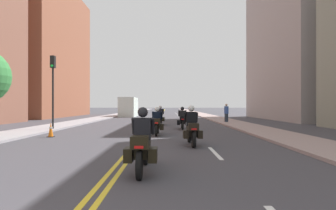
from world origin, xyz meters
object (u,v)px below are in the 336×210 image
(motorcycle_1, at_px, (193,129))
(motorcycle_0, at_px, (143,146))
(parked_truck, at_px, (130,108))
(traffic_light_near, at_px, (54,79))
(pedestrian_0, at_px, (227,113))
(traffic_cone_0, at_px, (52,130))
(motorcycle_2, at_px, (158,123))
(motorcycle_3, at_px, (183,120))
(motorcycle_4, at_px, (161,117))

(motorcycle_1, bearing_deg, motorcycle_0, -111.96)
(motorcycle_1, xyz_separation_m, parked_truck, (-6.78, 28.20, 0.61))
(traffic_light_near, relative_size, pedestrian_0, 2.74)
(motorcycle_1, bearing_deg, traffic_cone_0, 156.34)
(motorcycle_0, height_order, motorcycle_2, motorcycle_0)
(motorcycle_2, distance_m, motorcycle_3, 4.03)
(motorcycle_4, bearing_deg, traffic_cone_0, -121.08)
(motorcycle_3, height_order, motorcycle_4, motorcycle_4)
(traffic_light_near, bearing_deg, parked_truck, 85.27)
(motorcycle_3, xyz_separation_m, motorcycle_4, (-1.65, 3.74, 0.02))
(motorcycle_2, bearing_deg, parked_truck, 102.72)
(parked_truck, bearing_deg, traffic_light_near, -94.73)
(traffic_cone_0, bearing_deg, motorcycle_2, 8.95)
(motorcycle_0, bearing_deg, pedestrian_0, 71.55)
(motorcycle_0, distance_m, motorcycle_2, 8.09)
(motorcycle_4, distance_m, parked_truck, 17.83)
(motorcycle_0, bearing_deg, motorcycle_1, 70.08)
(motorcycle_2, height_order, traffic_light_near, traffic_light_near)
(traffic_light_near, height_order, parked_truck, traffic_light_near)
(traffic_cone_0, bearing_deg, motorcycle_1, -21.87)
(motorcycle_4, height_order, parked_truck, parked_truck)
(traffic_cone_0, xyz_separation_m, traffic_light_near, (-1.48, 3.61, 2.99))
(motorcycle_2, relative_size, traffic_cone_0, 2.93)
(motorcycle_0, distance_m, parked_truck, 32.99)
(motorcycle_1, xyz_separation_m, traffic_cone_0, (-7.10, 2.85, -0.29))
(motorcycle_0, bearing_deg, motorcycle_2, 90.12)
(motorcycle_3, bearing_deg, traffic_cone_0, -145.99)
(motorcycle_3, bearing_deg, motorcycle_2, -112.25)
(motorcycle_3, bearing_deg, motorcycle_1, -88.82)
(motorcycle_4, distance_m, traffic_light_near, 8.82)
(motorcycle_4, relative_size, pedestrian_0, 1.26)
(motorcycle_2, height_order, motorcycle_4, motorcycle_4)
(motorcycle_0, height_order, traffic_light_near, traffic_light_near)
(traffic_light_near, distance_m, parked_truck, 21.92)
(pedestrian_0, bearing_deg, traffic_light_near, 92.08)
(parked_truck, bearing_deg, motorcycle_2, -78.04)
(traffic_cone_0, relative_size, parked_truck, 0.12)
(motorcycle_1, bearing_deg, motorcycle_4, 96.48)
(motorcycle_1, relative_size, traffic_cone_0, 2.88)
(traffic_cone_0, bearing_deg, motorcycle_4, 56.57)
(motorcycle_4, xyz_separation_m, traffic_light_near, (-6.96, -4.69, 2.71))
(motorcycle_4, bearing_deg, traffic_light_near, -143.68)
(motorcycle_3, xyz_separation_m, traffic_cone_0, (-7.12, -4.56, -0.26))
(motorcycle_3, distance_m, traffic_cone_0, 8.46)
(traffic_light_near, bearing_deg, pedestrian_0, 28.51)
(pedestrian_0, bearing_deg, parked_truck, 11.02)
(traffic_cone_0, bearing_deg, pedestrian_0, 42.77)
(parked_truck, bearing_deg, pedestrian_0, -52.56)
(motorcycle_4, distance_m, pedestrian_0, 6.54)
(motorcycle_0, height_order, traffic_cone_0, motorcycle_0)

